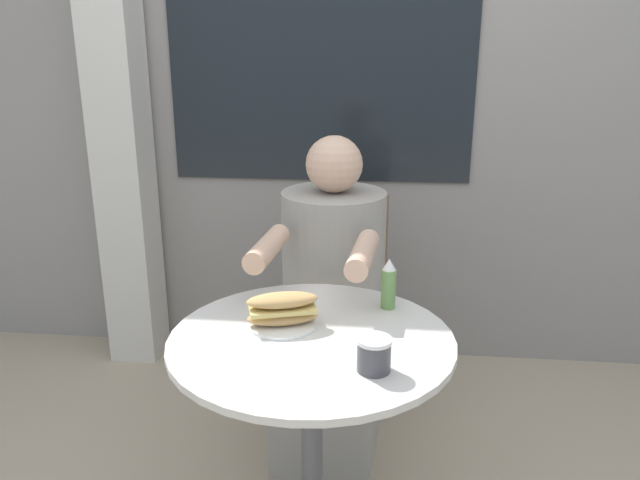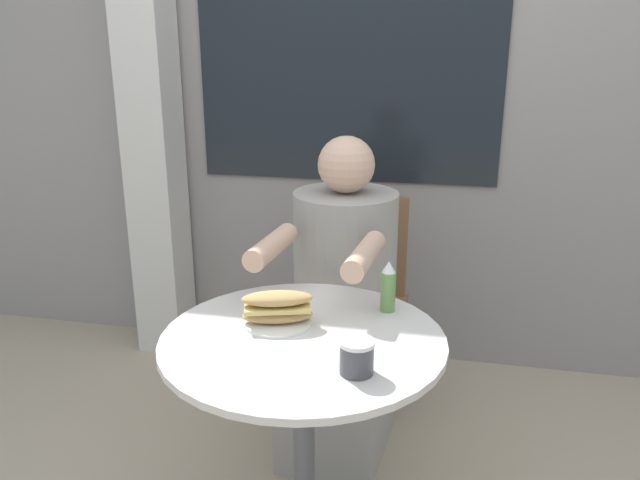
# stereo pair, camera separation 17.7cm
# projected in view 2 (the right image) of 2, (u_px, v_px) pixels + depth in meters

# --- Properties ---
(storefront_wall) EXTENTS (8.00, 0.09, 2.80)m
(storefront_wall) POSITION_uv_depth(u_px,v_px,m) (375.00, 56.00, 2.70)
(storefront_wall) COLOR gray
(storefront_wall) RESTS_ON ground_plane
(lattice_pillar) EXTENTS (0.22, 0.22, 2.40)m
(lattice_pillar) POSITION_uv_depth(u_px,v_px,m) (150.00, 103.00, 2.80)
(lattice_pillar) COLOR beige
(lattice_pillar) RESTS_ON ground_plane
(cafe_table) EXTENTS (0.75, 0.75, 0.72)m
(cafe_table) POSITION_uv_depth(u_px,v_px,m) (304.00, 400.00, 1.70)
(cafe_table) COLOR beige
(cafe_table) RESTS_ON ground_plane
(diner_chair) EXTENTS (0.41, 0.41, 0.87)m
(diner_chair) POSITION_uv_depth(u_px,v_px,m) (360.00, 282.00, 2.56)
(diner_chair) COLOR brown
(diner_chair) RESTS_ON ground_plane
(seated_diner) EXTENTS (0.41, 0.67, 1.16)m
(seated_diner) POSITION_uv_depth(u_px,v_px,m) (342.00, 322.00, 2.24)
(seated_diner) COLOR gray
(seated_diner) RESTS_ON ground_plane
(sandwich_on_plate) EXTENTS (0.21, 0.18, 0.09)m
(sandwich_on_plate) POSITION_uv_depth(u_px,v_px,m) (277.00, 309.00, 1.70)
(sandwich_on_plate) COLOR white
(sandwich_on_plate) RESTS_ON cafe_table
(drink_cup) EXTENTS (0.08, 0.08, 0.08)m
(drink_cup) POSITION_uv_depth(u_px,v_px,m) (357.00, 357.00, 1.45)
(drink_cup) COLOR #424247
(drink_cup) RESTS_ON cafe_table
(condiment_bottle) EXTENTS (0.04, 0.04, 0.15)m
(condiment_bottle) POSITION_uv_depth(u_px,v_px,m) (388.00, 287.00, 1.78)
(condiment_bottle) COLOR #66934C
(condiment_bottle) RESTS_ON cafe_table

